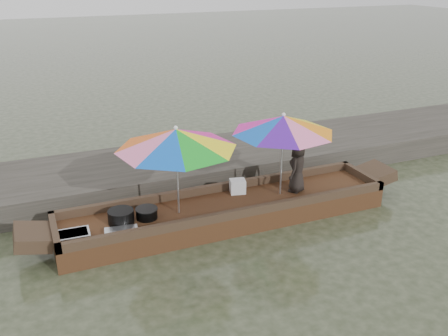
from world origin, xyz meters
name	(u,v)px	position (x,y,z in m)	size (l,w,h in m)	color
water	(226,221)	(0.00, 0.00, 0.00)	(80.00, 80.00, 0.00)	#28301B
dock	(186,166)	(0.00, 2.20, 0.25)	(22.00, 2.20, 0.50)	#2D2B26
boat_hull	(226,213)	(0.00, 0.00, 0.17)	(5.92, 1.20, 0.35)	#3D2312
cooking_pot	(121,217)	(-1.86, 0.03, 0.46)	(0.42, 0.42, 0.22)	black
tray_crayfish	(73,235)	(-2.66, -0.18, 0.39)	(0.52, 0.36, 0.09)	silver
tray_scallop	(121,233)	(-1.94, -0.36, 0.38)	(0.52, 0.36, 0.06)	silver
charcoal_grill	(147,214)	(-1.43, 0.02, 0.43)	(0.35, 0.35, 0.17)	black
supply_bag	(238,186)	(0.38, 0.35, 0.48)	(0.28, 0.22, 0.26)	silver
vendor	(298,167)	(1.43, 0.00, 0.83)	(0.47, 0.31, 0.97)	black
umbrella_bow	(177,171)	(-0.88, 0.00, 1.12)	(2.00, 2.00, 1.55)	#E51491
umbrella_stern	(282,155)	(1.08, 0.00, 1.12)	(1.84, 1.84, 1.55)	yellow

